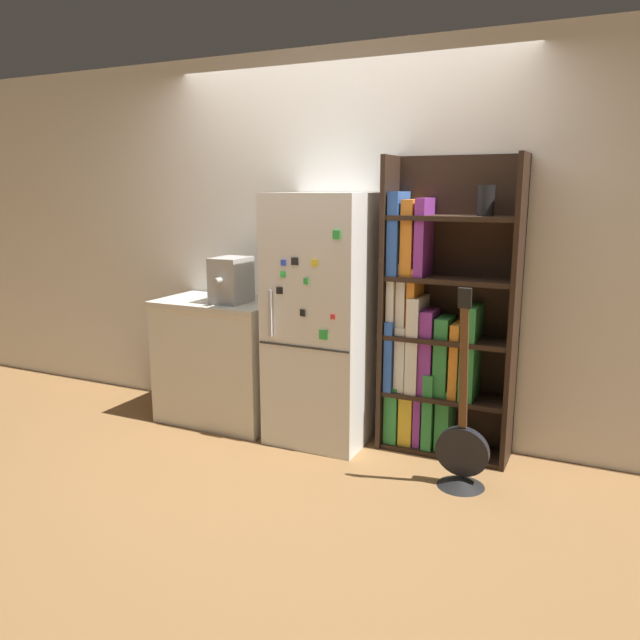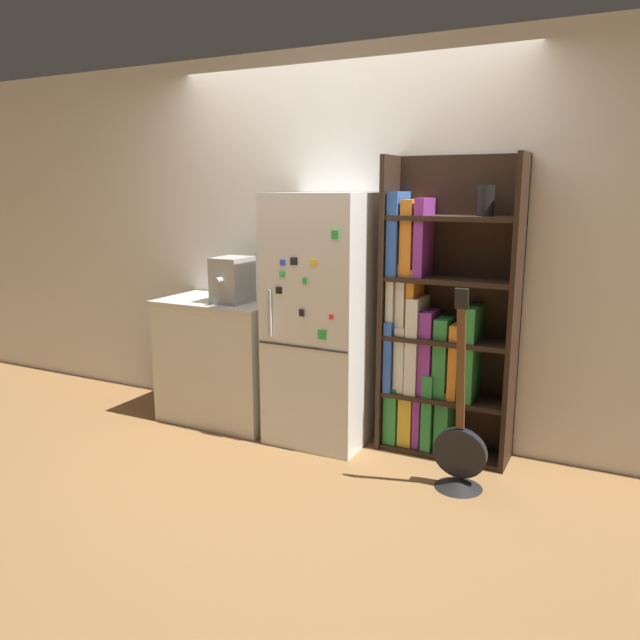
{
  "view_description": "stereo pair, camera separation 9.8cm",
  "coord_description": "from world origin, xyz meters",
  "views": [
    {
      "loc": [
        1.71,
        -3.5,
        1.67
      ],
      "look_at": [
        -0.01,
        0.15,
        0.83
      ],
      "focal_mm": 35.0,
      "sensor_mm": 36.0,
      "label": 1
    },
    {
      "loc": [
        1.8,
        -3.45,
        1.67
      ],
      "look_at": [
        -0.01,
        0.15,
        0.83
      ],
      "focal_mm": 35.0,
      "sensor_mm": 36.0,
      "label": 2
    }
  ],
  "objects": [
    {
      "name": "ground_plane",
      "position": [
        0.0,
        0.0,
        0.0
      ],
      "size": [
        16.0,
        16.0,
        0.0
      ],
      "primitive_type": "plane",
      "color": "olive"
    },
    {
      "name": "wall_back",
      "position": [
        0.0,
        0.47,
        1.3
      ],
      "size": [
        8.0,
        0.05,
        2.6
      ],
      "color": "white",
      "rests_on": "ground_plane"
    },
    {
      "name": "refrigerator",
      "position": [
        -0.0,
        0.16,
        0.83
      ],
      "size": [
        0.64,
        0.6,
        1.65
      ],
      "color": "white",
      "rests_on": "ground_plane"
    },
    {
      "name": "bookshelf",
      "position": [
        0.72,
        0.32,
        0.8
      ],
      "size": [
        0.83,
        0.32,
        1.88
      ],
      "color": "black",
      "rests_on": "ground_plane"
    },
    {
      "name": "kitchen_counter",
      "position": [
        -0.81,
        0.17,
        0.45
      ],
      "size": [
        0.88,
        0.58,
        0.9
      ],
      "color": "silver",
      "rests_on": "ground_plane"
    },
    {
      "name": "espresso_machine",
      "position": [
        -0.68,
        0.12,
        1.06
      ],
      "size": [
        0.22,
        0.33,
        0.32
      ],
      "color": "#A5A39E",
      "rests_on": "kitchen_counter"
    },
    {
      "name": "guitar",
      "position": [
        1.03,
        -0.16,
        0.17
      ],
      "size": [
        0.3,
        0.28,
        1.17
      ],
      "color": "black",
      "rests_on": "ground_plane"
    }
  ]
}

